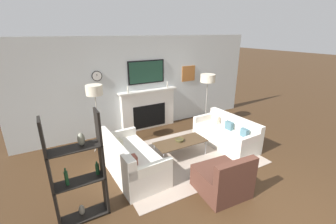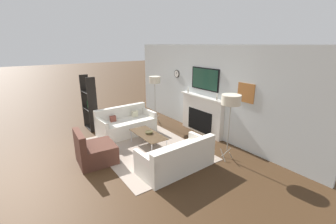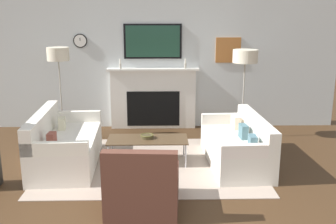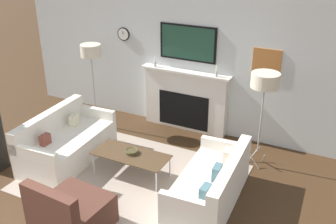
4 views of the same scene
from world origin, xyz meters
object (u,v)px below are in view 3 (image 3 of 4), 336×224
(couch_left, at_px, (64,147))
(floor_lamp_left, at_px, (58,56))
(armchair, at_px, (143,187))
(decorative_bowl, at_px, (147,136))
(couch_right, at_px, (238,147))
(coffee_table, at_px, (148,140))
(floor_lamp_right, at_px, (245,57))

(couch_left, bearing_deg, floor_lamp_left, 104.22)
(armchair, bearing_deg, couch_left, 131.77)
(decorative_bowl, bearing_deg, couch_left, -175.41)
(couch_right, height_order, coffee_table, couch_right)
(couch_left, distance_m, floor_lamp_left, 1.81)
(couch_right, bearing_deg, decorative_bowl, 176.05)
(couch_right, xyz_separation_m, armchair, (-1.38, -1.39, 0.00))
(couch_left, height_order, armchair, armchair)
(couch_right, bearing_deg, floor_lamp_left, 156.50)
(armchair, distance_m, decorative_bowl, 1.50)
(coffee_table, xyz_separation_m, floor_lamp_left, (-1.58, 1.22, 1.15))
(couch_left, xyz_separation_m, floor_lamp_right, (2.95, 1.29, 1.19))
(couch_right, bearing_deg, coffee_table, 177.43)
(couch_left, height_order, floor_lamp_right, floor_lamp_right)
(couch_right, xyz_separation_m, decorative_bowl, (-1.38, 0.10, 0.15))
(coffee_table, height_order, floor_lamp_right, floor_lamp_right)
(couch_right, distance_m, floor_lamp_right, 1.79)
(couch_right, relative_size, floor_lamp_right, 1.07)
(armchair, bearing_deg, coffee_table, 89.51)
(coffee_table, relative_size, floor_lamp_left, 0.73)
(couch_right, relative_size, armchair, 1.96)
(couch_right, distance_m, armchair, 1.96)
(floor_lamp_right, bearing_deg, armchair, -122.57)
(couch_left, distance_m, coffee_table, 1.26)
(coffee_table, bearing_deg, couch_left, -176.99)
(couch_left, relative_size, couch_right, 1.02)
(couch_left, xyz_separation_m, floor_lamp_left, (-0.33, 1.29, 1.22))
(coffee_table, relative_size, floor_lamp_right, 0.75)
(coffee_table, height_order, floor_lamp_left, floor_lamp_left)
(couch_right, distance_m, decorative_bowl, 1.39)
(couch_right, height_order, decorative_bowl, couch_right)
(coffee_table, relative_size, decorative_bowl, 5.95)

